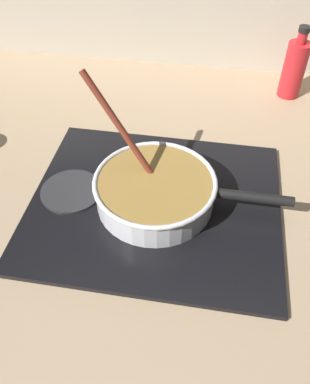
% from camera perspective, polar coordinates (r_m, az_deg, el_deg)
% --- Properties ---
extents(ground, '(2.40, 1.60, 0.04)m').
position_cam_1_polar(ground, '(0.87, -3.27, -8.08)').
color(ground, '#9E8466').
extents(hob_plate, '(0.56, 0.48, 0.01)m').
position_cam_1_polar(hob_plate, '(0.92, -0.00, -1.68)').
color(hob_plate, black).
rests_on(hob_plate, ground).
extents(burner_ring, '(0.18, 0.18, 0.01)m').
position_cam_1_polar(burner_ring, '(0.91, 0.00, -1.25)').
color(burner_ring, '#592D0C').
rests_on(burner_ring, hob_plate).
extents(spare_burner, '(0.14, 0.14, 0.01)m').
position_cam_1_polar(spare_burner, '(0.95, -11.74, 0.15)').
color(spare_burner, '#262628').
rests_on(spare_burner, hob_plate).
extents(cooking_pan, '(0.46, 0.27, 0.28)m').
position_cam_1_polar(cooking_pan, '(0.89, 0.10, 0.25)').
color(cooking_pan, silver).
rests_on(cooking_pan, hob_plate).
extents(sauce_bottle, '(0.07, 0.07, 0.21)m').
position_cam_1_polar(sauce_bottle, '(1.31, 19.05, 16.18)').
color(sauce_bottle, red).
rests_on(sauce_bottle, ground).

